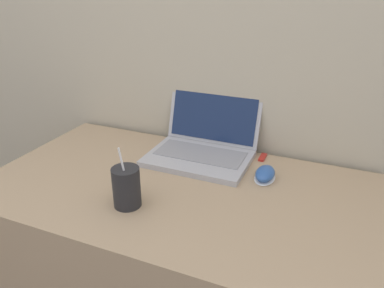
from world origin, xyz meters
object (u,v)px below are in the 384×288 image
drink_cup (126,186)px  usb_stick (263,157)px  computer_mouse (265,174)px  laptop (204,141)px

drink_cup → usb_stick: drink_cup is taller
computer_mouse → drink_cup: bearing=-137.1°
drink_cup → computer_mouse: bearing=42.9°
computer_mouse → laptop: bearing=160.0°
drink_cup → usb_stick: (0.29, 0.45, -0.06)m
laptop → computer_mouse: size_ratio=3.30×
computer_mouse → usb_stick: computer_mouse is taller
laptop → computer_mouse: bearing=-20.0°
usb_stick → computer_mouse: bearing=-74.2°
drink_cup → computer_mouse: size_ratio=1.72×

